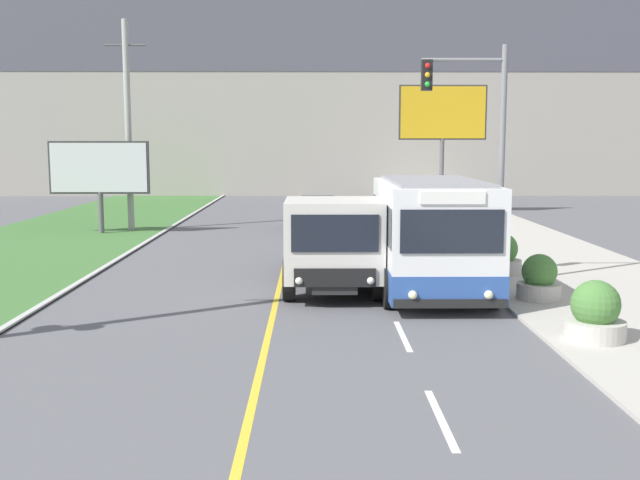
% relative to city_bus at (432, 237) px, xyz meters
% --- Properties ---
extents(apartment_block_background, '(80.00, 8.04, 25.30)m').
position_rel_city_bus_xyz_m(apartment_block_background, '(-3.96, 39.23, 11.14)').
color(apartment_block_background, gray).
rests_on(apartment_block_background, ground_plane).
extents(city_bus, '(2.74, 5.51, 2.98)m').
position_rel_city_bus_xyz_m(city_bus, '(0.00, 0.00, 0.00)').
color(city_bus, white).
rests_on(city_bus, ground_plane).
extents(dump_truck, '(2.51, 7.04, 2.50)m').
position_rel_city_bus_xyz_m(dump_truck, '(-2.53, 0.59, -0.24)').
color(dump_truck, black).
rests_on(dump_truck, ground_plane).
extents(car_distant, '(1.80, 4.30, 1.45)m').
position_rel_city_bus_xyz_m(car_distant, '(-2.85, 14.61, -0.82)').
color(car_distant, black).
rests_on(car_distant, ground_plane).
extents(utility_pole_far, '(1.80, 0.28, 9.16)m').
position_rel_city_bus_xyz_m(utility_pole_far, '(-11.14, 14.28, 3.13)').
color(utility_pole_far, '#9E9E99').
rests_on(utility_pole_far, ground_plane).
extents(traffic_light_mast, '(2.28, 0.32, 6.47)m').
position_rel_city_bus_xyz_m(traffic_light_mast, '(1.42, 1.24, 2.58)').
color(traffic_light_mast, slate).
rests_on(traffic_light_mast, ground_plane).
extents(billboard_large, '(4.70, 0.24, 6.93)m').
position_rel_city_bus_xyz_m(billboard_large, '(3.92, 21.68, 3.71)').
color(billboard_large, '#59595B').
rests_on(billboard_large, ground_plane).
extents(billboard_small, '(4.23, 0.24, 3.95)m').
position_rel_city_bus_xyz_m(billboard_small, '(-12.13, 13.06, 1.23)').
color(billboard_small, '#59595B').
rests_on(billboard_small, ground_plane).
extents(planter_round_near, '(1.19, 1.19, 1.18)m').
position_rel_city_bus_xyz_m(planter_round_near, '(2.48, -4.64, -0.92)').
color(planter_round_near, '#B7B2A8').
rests_on(planter_round_near, sidewalk_right).
extents(planter_round_second, '(1.07, 1.07, 1.12)m').
position_rel_city_bus_xyz_m(planter_round_second, '(2.52, -0.87, -0.94)').
color(planter_round_second, '#B7B2A8').
rests_on(planter_round_second, sidewalk_right).
extents(planter_round_third, '(1.18, 1.18, 1.19)m').
position_rel_city_bus_xyz_m(planter_round_third, '(2.53, 2.91, -0.92)').
color(planter_round_third, '#B7B2A8').
rests_on(planter_round_third, sidewalk_right).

